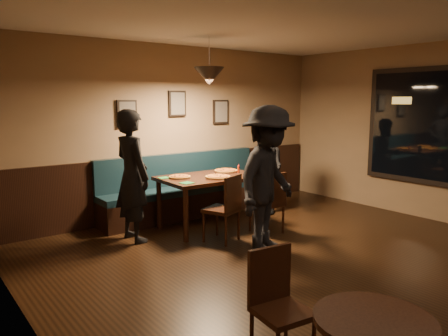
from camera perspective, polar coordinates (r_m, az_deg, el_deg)
name	(u,v)px	position (r m, az deg, el deg)	size (l,w,h in m)	color
floor	(346,277)	(5.05, 15.75, -13.61)	(7.00, 7.00, 0.00)	black
ceiling	(358,9)	(4.76, 17.25, 19.37)	(7.00, 7.00, 0.00)	silver
wall_back	(177,131)	(7.32, -6.24, 4.91)	(6.00, 6.00, 0.00)	#8C704F
wall_left	(56,182)	(2.90, -21.25, -1.71)	(7.00, 7.00, 0.00)	#8C704F
wainscot	(179,184)	(7.41, -6.00, -2.06)	(5.88, 0.06, 1.00)	black
booth_bench	(187,186)	(7.19, -4.88, -2.39)	(3.00, 0.60, 1.00)	#0F232D
window_frame	(444,127)	(7.49, 26.92, 4.86)	(0.06, 2.56, 1.86)	black
window_glass	(443,127)	(7.47, 26.82, 4.85)	(2.40, 2.40, 0.00)	black
picture_left	(127,114)	(6.86, -12.64, 6.99)	(0.32, 0.04, 0.42)	black
picture_center	(177,104)	(7.28, -6.18, 8.43)	(0.32, 0.04, 0.42)	black
picture_right	(221,112)	(7.79, -0.44, 7.41)	(0.32, 0.04, 0.42)	black
pendant_lamp	(209,76)	(6.38, -1.95, 12.01)	(0.44, 0.44, 0.25)	black
dining_table	(210,202)	(6.55, -1.87, -4.45)	(1.47, 0.94, 0.79)	black
chair_near_left	(221,208)	(5.89, -0.36, -5.29)	(0.41, 0.41, 0.92)	black
chair_near_right	(267,202)	(6.30, 5.65, -4.50)	(0.40, 0.40, 0.90)	black
diner_left	(132,176)	(5.96, -11.97, -1.03)	(0.65, 0.43, 1.79)	black
diner_right	(264,169)	(7.33, 5.34, -0.15)	(0.73, 0.57, 1.51)	black
diner_front	(268,179)	(5.47, 5.84, -1.47)	(1.19, 0.69, 1.85)	black
pizza_a	(180,177)	(6.34, -5.85, -1.14)	(0.31, 0.31, 0.04)	orange
pizza_b	(218,177)	(6.28, -0.83, -1.16)	(0.36, 0.36, 0.04)	orange
pizza_c	(226,171)	(6.83, 0.25, -0.35)	(0.36, 0.36, 0.04)	orange
soda_glass	(255,170)	(6.59, 4.05, -0.29)	(0.06, 0.06, 0.14)	black
tabasco_bottle	(238,168)	(6.76, 1.92, -0.06)	(0.03, 0.03, 0.13)	#9A2305
napkin_a	(164,178)	(6.36, -7.93, -1.28)	(0.15, 0.15, 0.01)	#207831
napkin_b	(187,183)	(5.93, -4.91, -1.97)	(0.16, 0.16, 0.01)	#207930
cutlery_set	(229,180)	(6.17, 0.60, -1.53)	(0.02, 0.18, 0.00)	silver
cafe_chair_far	(283,310)	(3.29, 7.74, -17.97)	(0.37, 0.37, 0.84)	black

